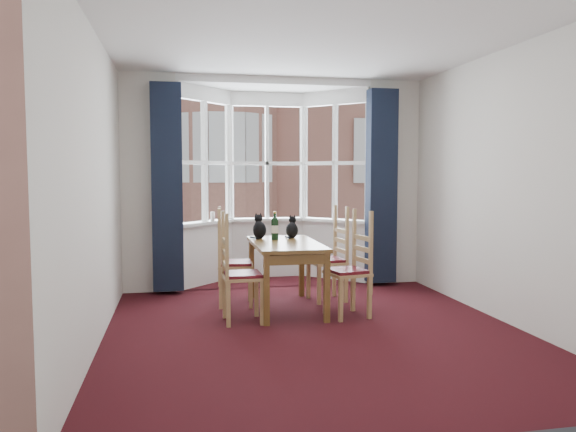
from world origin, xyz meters
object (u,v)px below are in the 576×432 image
object	(u,v)px
chair_left_near	(234,277)
candle_short	(225,217)
chair_left_far	(228,265)
wine_bottle	(275,227)
candle_tall	(213,217)
chair_right_far	(334,261)
chair_right_near	(355,272)
dining_table	(286,251)
cat_right	(292,229)
cat_left	(259,229)

from	to	relation	value
chair_left_near	candle_short	size ratio (longest dim) A/B	9.21
chair_left_near	chair_left_far	distance (m)	0.76
chair_left_near	wine_bottle	size ratio (longest dim) A/B	2.82
chair_left_near	chair_left_far	world-z (taller)	same
candle_tall	wine_bottle	bearing A→B (deg)	-65.03
chair_right_far	chair_right_near	bearing A→B (deg)	-88.90
chair_right_near	chair_left_near	bearing A→B (deg)	-179.20
chair_left_near	candle_short	distance (m)	2.14
chair_left_far	candle_short	xyz separation A→B (m)	(0.08, 1.33, 0.45)
dining_table	candle_tall	bearing A→B (deg)	113.66
chair_left_far	cat_right	xyz separation A→B (m)	(0.78, 0.09, 0.40)
dining_table	chair_left_far	size ratio (longest dim) A/B	1.48
dining_table	wine_bottle	world-z (taller)	wine_bottle
dining_table	chair_right_near	bearing A→B (deg)	-31.59
candle_tall	chair_right_far	bearing A→B (deg)	-42.93
chair_left_near	chair_right_near	distance (m)	1.30
chair_left_far	cat_right	distance (m)	0.88
chair_left_far	candle_tall	world-z (taller)	candle_tall
chair_left_near	chair_right_far	xyz separation A→B (m)	(1.29, 0.78, 0.00)
chair_left_near	cat_left	world-z (taller)	cat_left
chair_right_near	chair_right_far	bearing A→B (deg)	91.10
chair_left_far	chair_right_far	world-z (taller)	same
chair_left_near	chair_right_near	bearing A→B (deg)	0.80
candle_short	chair_right_near	bearing A→B (deg)	-59.57
chair_left_far	chair_right_near	distance (m)	1.50
dining_table	chair_right_far	world-z (taller)	chair_right_far
chair_right_near	wine_bottle	xyz separation A→B (m)	(-0.75, 0.68, 0.43)
wine_bottle	chair_left_near	bearing A→B (deg)	-128.21
chair_right_near	candle_short	xyz separation A→B (m)	(-1.22, 2.07, 0.45)
candle_tall	candle_short	xyz separation A→B (m)	(0.17, 0.03, -0.02)
cat_right	wine_bottle	xyz separation A→B (m)	(-0.23, -0.15, 0.04)
chair_left_near	chair_right_near	size ratio (longest dim) A/B	1.00
chair_right_far	cat_left	world-z (taller)	cat_left
dining_table	candle_tall	xyz separation A→B (m)	(-0.71, 1.63, 0.27)
cat_right	candle_tall	distance (m)	1.49
chair_left_far	chair_right_far	size ratio (longest dim) A/B	1.00
cat_right	chair_left_far	bearing A→B (deg)	-173.58
wine_bottle	candle_short	world-z (taller)	wine_bottle
chair_left_near	candle_tall	distance (m)	2.11
chair_left_far	chair_right_near	bearing A→B (deg)	-29.81
dining_table	chair_right_far	size ratio (longest dim) A/B	1.48
dining_table	chair_left_near	world-z (taller)	chair_left_near
dining_table	wine_bottle	xyz separation A→B (m)	(-0.08, 0.26, 0.24)
chair_right_far	cat_right	distance (m)	0.64
dining_table	chair_left_far	xyz separation A→B (m)	(-0.62, 0.33, -0.19)
dining_table	chair_right_far	distance (m)	0.77
wine_bottle	chair_right_far	bearing A→B (deg)	6.56
chair_right_near	wine_bottle	world-z (taller)	wine_bottle
wine_bottle	candle_tall	world-z (taller)	wine_bottle
candle_tall	chair_right_near	bearing A→B (deg)	-55.80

